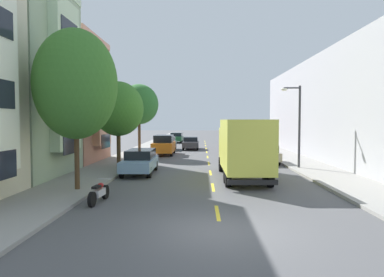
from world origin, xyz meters
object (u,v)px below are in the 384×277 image
object	(u,v)px
street_tree_second	(118,109)
parked_hatchback_navy	(232,137)
moving_charcoal_sedan	(191,143)
street_lamp	(297,119)
parked_wagon_sky	(140,161)
delivery_box_truck	(243,146)
parked_motorcycle	(99,193)
parked_wagon_champagne	(264,153)
parked_pickup_burgundy	(249,145)
street_tree_third	(139,104)
parked_suv_red	(242,140)
street_tree_nearest	(76,84)
parked_hatchback_teal	(168,143)
parked_wagon_forest	(176,137)
parked_suv_orange	(164,145)
parked_suv_silver	(228,134)

from	to	relation	value
street_tree_second	parked_hatchback_navy	size ratio (longest dim) A/B	1.47
street_tree_second	moving_charcoal_sedan	distance (m)	17.52
street_lamp	parked_wagon_sky	distance (m)	10.92
delivery_box_truck	parked_motorcycle	distance (m)	9.03
parked_wagon_champagne	parked_pickup_burgundy	size ratio (longest dim) A/B	0.89
street_tree_third	parked_suv_red	distance (m)	15.43
street_tree_nearest	moving_charcoal_sedan	bearing A→B (deg)	79.60
parked_motorcycle	delivery_box_truck	bearing A→B (deg)	42.61
parked_hatchback_navy	parked_hatchback_teal	bearing A→B (deg)	-119.85
parked_hatchback_teal	delivery_box_truck	bearing A→B (deg)	-73.15
delivery_box_truck	parked_wagon_forest	size ratio (longest dim) A/B	1.61
parked_wagon_champagne	parked_suv_orange	world-z (taller)	parked_suv_orange
street_tree_second	parked_suv_red	size ratio (longest dim) A/B	1.23
parked_suv_orange	parked_hatchback_navy	bearing A→B (deg)	68.00
delivery_box_truck	street_tree_nearest	bearing A→B (deg)	-154.88
parked_wagon_forest	street_tree_nearest	bearing A→B (deg)	-93.16
street_tree_second	moving_charcoal_sedan	bearing A→B (deg)	74.48
parked_motorcycle	parked_suv_red	bearing A→B (deg)	72.85
parked_pickup_burgundy	parked_wagon_sky	bearing A→B (deg)	-120.44
parked_suv_orange	parked_suv_silver	bearing A→B (deg)	74.14
parked_wagon_champagne	parked_suv_orange	distance (m)	10.85
parked_wagon_forest	parked_pickup_burgundy	world-z (taller)	parked_pickup_burgundy
parked_wagon_champagne	moving_charcoal_sedan	bearing A→B (deg)	114.44
parked_motorcycle	street_tree_nearest	bearing A→B (deg)	127.13
delivery_box_truck	moving_charcoal_sedan	size ratio (longest dim) A/B	1.70
parked_wagon_forest	moving_charcoal_sedan	world-z (taller)	parked_wagon_forest
delivery_box_truck	parked_hatchback_teal	size ratio (longest dim) A/B	1.90
parked_suv_red	parked_hatchback_navy	bearing A→B (deg)	90.47
parked_suv_red	parked_suv_orange	distance (m)	12.49
parked_wagon_sky	parked_suv_silver	size ratio (longest dim) A/B	0.97
parked_hatchback_teal	parked_suv_orange	size ratio (longest dim) A/B	0.84
street_lamp	delivery_box_truck	size ratio (longest dim) A/B	0.73
parked_pickup_burgundy	street_tree_third	bearing A→B (deg)	-159.85
delivery_box_truck	parked_wagon_forest	xyz separation A→B (m)	(-6.12, 33.82, -1.12)
street_tree_nearest	parked_hatchback_navy	xyz separation A→B (m)	(10.67, 39.32, -4.27)
parked_pickup_burgundy	parked_motorcycle	world-z (taller)	parked_pickup_burgundy
street_tree_third	parked_hatchback_navy	world-z (taller)	street_tree_third
delivery_box_truck	parked_suv_silver	xyz separation A→B (m)	(2.41, 44.14, -0.94)
street_lamp	parked_motorcycle	bearing A→B (deg)	-136.11
street_lamp	parked_motorcycle	xyz separation A→B (m)	(-10.67, -10.26, -3.03)
parked_suv_silver	parked_motorcycle	xyz separation A→B (m)	(-8.96, -50.16, -0.58)
parked_pickup_burgundy	parked_motorcycle	size ratio (longest dim) A/B	2.59
parked_suv_red	parked_suv_silver	bearing A→B (deg)	90.44
parked_suv_silver	parked_suv_orange	size ratio (longest dim) A/B	1.01
parked_suv_red	moving_charcoal_sedan	world-z (taller)	parked_suv_red
parked_suv_red	street_tree_third	bearing A→B (deg)	-136.15
parked_wagon_forest	parked_hatchback_teal	size ratio (longest dim) A/B	1.18
parked_hatchback_navy	parked_hatchback_teal	world-z (taller)	same
delivery_box_truck	parked_wagon_champagne	world-z (taller)	delivery_box_truck
delivery_box_truck	parked_hatchback_teal	distance (m)	21.35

